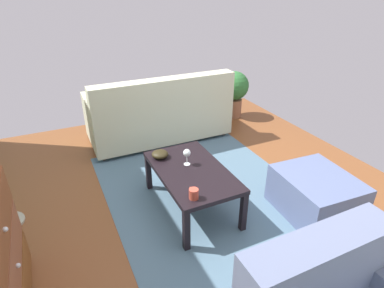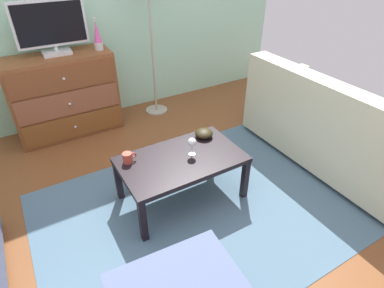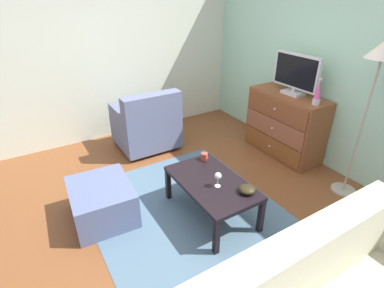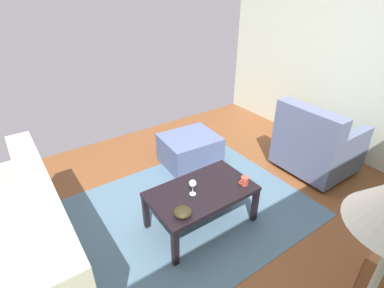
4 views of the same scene
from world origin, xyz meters
name	(u,v)px [view 2 (image 2 of 4)]	position (x,y,z in m)	size (l,w,h in m)	color
ground_plane	(169,206)	(0.00, 0.00, -0.03)	(5.20, 4.43, 0.05)	brown
wall_accent_rear	(82,6)	(0.00, 1.98, 1.29)	(5.20, 0.12, 2.58)	#A0D3B6
area_rug	(201,209)	(0.20, -0.20, 0.00)	(2.60, 1.90, 0.01)	slate
dresser	(65,96)	(-0.43, 1.66, 0.45)	(1.10, 0.49, 0.90)	brown
tv	(51,27)	(-0.40, 1.69, 1.17)	(0.69, 0.18, 0.53)	silver
lava_lamp	(97,36)	(0.02, 1.62, 1.04)	(0.09, 0.09, 0.33)	#B7B7BC
coffee_table	(181,163)	(0.14, 0.02, 0.37)	(1.00, 0.59, 0.42)	black
wine_glass	(192,143)	(0.24, 0.02, 0.54)	(0.07, 0.07, 0.16)	silver
mug	(128,158)	(-0.25, 0.19, 0.46)	(0.11, 0.08, 0.08)	#B44333
bowl_decorative	(204,133)	(0.47, 0.20, 0.46)	(0.16, 0.16, 0.07)	black
couch_large	(333,130)	(1.69, -0.23, 0.35)	(0.85, 1.83, 0.90)	#332319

